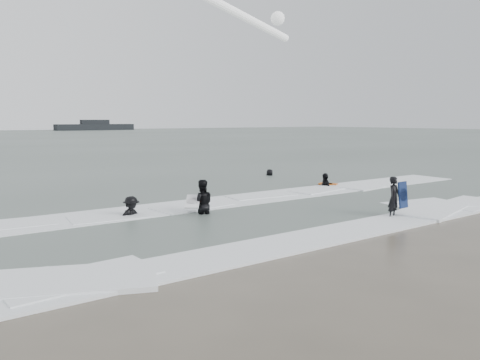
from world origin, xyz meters
TOP-DOWN VIEW (x-y plane):
  - ground at (0.00, 0.00)m, footprint 320.00×320.00m
  - surfer_centre at (3.28, -0.05)m, footprint 0.62×0.48m
  - surfer_wading at (-2.15, 4.43)m, footprint 1.11×1.00m
  - surfer_breaker at (-4.53, 5.42)m, footprint 1.16×0.80m
  - surfer_right_near at (6.84, 6.94)m, footprint 0.89×1.21m
  - surfer_right_far at (7.46, 12.43)m, footprint 0.92×0.78m
  - surf_foam at (0.00, 3.70)m, footprint 30.03×9.06m
  - bodyboards at (2.77, 3.85)m, footprint 10.83×8.09m
  - vessel_horizon at (38.88, 145.64)m, footprint 25.51×4.55m
  - airshow_jet at (30.82, 57.86)m, footprint 44.75×15.88m

SIDE VIEW (x-z plane):
  - ground at x=0.00m, z-range 0.00..0.00m
  - surfer_centre at x=3.28m, z-range -0.77..0.77m
  - surfer_wading at x=-2.15m, z-range -0.94..0.94m
  - surfer_breaker at x=-4.53m, z-range -0.82..0.82m
  - surfer_right_near at x=6.84m, z-range -0.95..0.95m
  - surfer_right_far at x=7.46m, z-range -0.80..0.80m
  - surf_foam at x=0.00m, z-range 0.00..0.08m
  - bodyboards at x=2.77m, z-range -0.13..1.12m
  - vessel_horizon at x=38.88m, z-range -0.44..3.03m
  - airshow_jet at x=30.82m, z-range 18.76..26.37m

